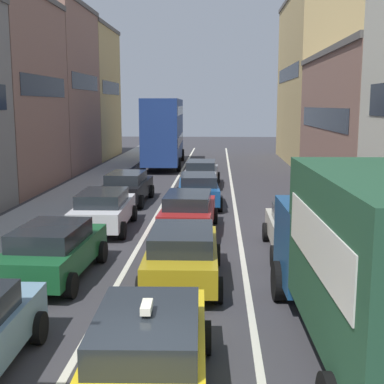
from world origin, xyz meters
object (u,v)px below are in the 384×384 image
(sedan_centre_lane_fifth, at_px, (201,173))
(sedan_right_lane_behind_truck, at_px, (300,229))
(coupe_centre_lane_fourth, at_px, (198,189))
(sedan_left_lane_third, at_px, (104,209))
(removalist_box_truck, at_px, (372,257))
(wagon_left_lane_second, at_px, (53,250))
(hatchback_centre_lane_third, at_px, (188,211))
(sedan_left_lane_fourth, at_px, (127,186))
(bus_mid_queue_primary, at_px, (164,129))
(taxi_centre_lane_front, at_px, (148,351))
(sedan_centre_lane_second, at_px, (182,253))

(sedan_centre_lane_fifth, bearing_deg, sedan_right_lane_behind_truck, -164.16)
(coupe_centre_lane_fourth, bearing_deg, sedan_left_lane_third, 142.16)
(removalist_box_truck, distance_m, wagon_left_lane_second, 8.43)
(sedan_left_lane_third, bearing_deg, coupe_centre_lane_fourth, -35.98)
(hatchback_centre_lane_third, height_order, sedan_left_lane_fourth, same)
(bus_mid_queue_primary, bearing_deg, sedan_left_lane_third, 177.67)
(removalist_box_truck, height_order, sedan_left_lane_third, removalist_box_truck)
(hatchback_centre_lane_third, xyz_separation_m, sedan_right_lane_behind_truck, (3.67, -2.59, 0.00))
(removalist_box_truck, distance_m, taxi_centre_lane_front, 4.28)
(removalist_box_truck, relative_size, hatchback_centre_lane_third, 1.78)
(sedan_left_lane_third, relative_size, sedan_centre_lane_fifth, 1.00)
(wagon_left_lane_second, height_order, bus_mid_queue_primary, bus_mid_queue_primary)
(hatchback_centre_lane_third, distance_m, sedan_right_lane_behind_truck, 4.49)
(sedan_centre_lane_second, bearing_deg, removalist_box_truck, -138.76)
(hatchback_centre_lane_third, xyz_separation_m, sedan_left_lane_third, (-3.20, 0.26, 0.00))
(removalist_box_truck, bearing_deg, sedan_centre_lane_second, 40.84)
(sedan_left_lane_third, bearing_deg, bus_mid_queue_primary, -1.79)
(hatchback_centre_lane_third, height_order, coupe_centre_lane_fourth, same)
(hatchback_centre_lane_third, height_order, sedan_right_lane_behind_truck, same)
(hatchback_centre_lane_third, bearing_deg, sedan_centre_lane_second, -176.54)
(hatchback_centre_lane_third, height_order, sedan_left_lane_third, same)
(hatchback_centre_lane_third, height_order, bus_mid_queue_primary, bus_mid_queue_primary)
(sedan_left_lane_third, height_order, coupe_centre_lane_fourth, same)
(sedan_centre_lane_second, relative_size, hatchback_centre_lane_third, 1.00)
(removalist_box_truck, bearing_deg, hatchback_centre_lane_third, 20.53)
(hatchback_centre_lane_third, xyz_separation_m, coupe_centre_lane_fourth, (0.17, 5.14, 0.00))
(wagon_left_lane_second, xyz_separation_m, sedan_left_lane_third, (0.14, 5.53, 0.00))
(sedan_centre_lane_second, distance_m, sedan_left_lane_third, 6.63)
(sedan_left_lane_fourth, bearing_deg, taxi_centre_lane_front, -166.83)
(wagon_left_lane_second, distance_m, bus_mid_queue_primary, 26.03)
(sedan_centre_lane_second, relative_size, wagon_left_lane_second, 0.99)
(coupe_centre_lane_fourth, distance_m, sedan_centre_lane_fifth, 5.86)
(sedan_centre_lane_second, bearing_deg, taxi_centre_lane_front, 177.15)
(removalist_box_truck, distance_m, bus_mid_queue_primary, 30.97)
(sedan_right_lane_behind_truck, bearing_deg, sedan_left_lane_third, 67.81)
(wagon_left_lane_second, relative_size, sedan_centre_lane_fifth, 1.01)
(sedan_centre_lane_fifth, distance_m, bus_mid_queue_primary, 10.38)
(removalist_box_truck, xyz_separation_m, taxi_centre_lane_front, (-3.85, -1.46, -1.18))
(sedan_left_lane_fourth, xyz_separation_m, sedan_right_lane_behind_truck, (6.94, -8.28, 0.00))
(wagon_left_lane_second, bearing_deg, sedan_centre_lane_second, -90.83)
(sedan_right_lane_behind_truck, bearing_deg, bus_mid_queue_primary, 16.44)
(sedan_centre_lane_fifth, relative_size, sedan_right_lane_behind_truck, 1.01)
(hatchback_centre_lane_third, bearing_deg, coupe_centre_lane_fourth, -0.18)
(wagon_left_lane_second, height_order, sedan_left_lane_third, same)
(bus_mid_queue_primary, bearing_deg, sedan_left_lane_fourth, 177.26)
(hatchback_centre_lane_third, xyz_separation_m, bus_mid_queue_primary, (-3.07, 20.67, 2.03))
(removalist_box_truck, height_order, sedan_centre_lane_second, removalist_box_truck)
(taxi_centre_lane_front, height_order, sedan_left_lane_fourth, taxi_centre_lane_front)
(wagon_left_lane_second, bearing_deg, sedan_left_lane_fourth, 1.80)
(taxi_centre_lane_front, height_order, coupe_centre_lane_fourth, taxi_centre_lane_front)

